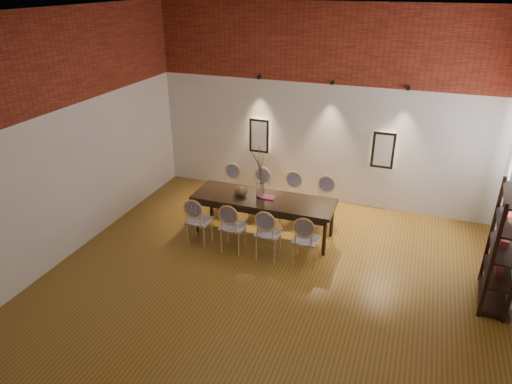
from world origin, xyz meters
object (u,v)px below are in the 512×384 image
(chair_near_b, at_px, (233,226))
(chair_near_d, at_px, (306,239))
(dining_table, at_px, (263,216))
(chair_near_c, at_px, (269,233))
(chair_far_a, at_px, (229,189))
(chair_far_d, at_px, (323,204))
(chair_near_a, at_px, (199,220))
(shelving_rack, at_px, (504,249))
(vase, at_px, (260,190))
(book, at_px, (268,198))
(chair_far_c, at_px, (291,199))
(bowl, at_px, (241,191))
(chair_far_b, at_px, (259,194))

(chair_near_b, distance_m, chair_near_d, 1.30)
(dining_table, relative_size, chair_near_c, 2.76)
(chair_far_a, height_order, chair_far_d, same)
(chair_near_a, height_order, shelving_rack, shelving_rack)
(dining_table, xyz_separation_m, vase, (-0.07, -0.00, 0.53))
(dining_table, xyz_separation_m, chair_far_a, (-0.98, 0.68, 0.09))
(dining_table, bearing_deg, chair_near_b, -114.96)
(chair_near_d, bearing_deg, chair_near_a, -180.00)
(chair_far_a, bearing_deg, chair_near_a, 90.00)
(book, bearing_deg, chair_near_c, -70.09)
(chair_near_a, relative_size, shelving_rack, 0.52)
(chair_near_c, bearing_deg, chair_near_a, -180.00)
(dining_table, height_order, chair_far_c, chair_far_c)
(bowl, height_order, shelving_rack, shelving_rack)
(chair_far_a, bearing_deg, bowl, 126.09)
(book, bearing_deg, shelving_rack, -10.05)
(chair_near_b, bearing_deg, chair_far_d, 47.05)
(chair_far_a, height_order, chair_far_b, same)
(chair_far_a, height_order, chair_far_c, same)
(dining_table, distance_m, vase, 0.53)
(bowl, xyz_separation_m, shelving_rack, (4.28, -0.59, 0.06))
(dining_table, relative_size, chair_far_c, 2.76)
(dining_table, distance_m, chair_far_c, 0.77)
(chair_far_a, bearing_deg, chair_near_c, 132.95)
(chair_near_a, relative_size, bowl, 3.92)
(chair_near_b, relative_size, chair_far_b, 1.00)
(chair_near_a, distance_m, shelving_rack, 4.84)
(chair_near_d, bearing_deg, shelving_rack, -0.08)
(chair_near_c, xyz_separation_m, chair_far_d, (0.63, 1.40, 0.00))
(chair_far_d, bearing_deg, chair_near_d, 90.00)
(chair_near_b, bearing_deg, chair_far_a, 114.96)
(shelving_rack, bearing_deg, chair_near_c, -174.54)
(chair_near_a, distance_m, chair_far_d, 2.39)
(chair_far_c, bearing_deg, chair_far_b, 0.00)
(book, height_order, shelving_rack, shelving_rack)
(chair_near_d, bearing_deg, chair_near_c, 180.00)
(dining_table, bearing_deg, chair_far_c, 65.04)
(chair_far_b, relative_size, book, 3.62)
(chair_near_b, relative_size, chair_far_d, 1.00)
(chair_far_b, distance_m, vase, 0.86)
(chair_near_a, relative_size, chair_far_d, 1.00)
(dining_table, bearing_deg, bowl, -173.35)
(chair_near_d, relative_size, shelving_rack, 0.52)
(dining_table, height_order, chair_far_b, chair_far_b)
(shelving_rack, bearing_deg, chair_far_d, 159.55)
(dining_table, xyz_separation_m, book, (0.08, 0.02, 0.39))
(chair_near_d, bearing_deg, chair_far_d, 90.00)
(bowl, bearing_deg, chair_far_b, 82.81)
(chair_near_b, xyz_separation_m, vase, (0.25, 0.70, 0.43))
(chair_near_c, distance_m, chair_far_c, 1.39)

